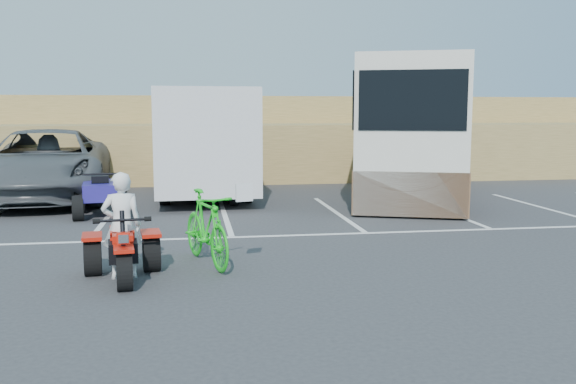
{
  "coord_description": "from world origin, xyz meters",
  "views": [
    {
      "loc": [
        -0.72,
        -9.26,
        2.4
      ],
      "look_at": [
        0.95,
        1.41,
        1.0
      ],
      "focal_mm": 38.0,
      "sensor_mm": 36.0,
      "label": 1
    }
  ],
  "objects": [
    {
      "name": "rv_motorhome",
      "position": [
        5.89,
        8.67,
        1.62
      ],
      "size": [
        6.01,
        10.61,
        3.72
      ],
      "rotation": [
        0.0,
        0.0,
        -0.35
      ],
      "color": "silver",
      "rests_on": "ground"
    },
    {
      "name": "grass_embankment",
      "position": [
        0.0,
        15.48,
        1.42
      ],
      "size": [
        40.0,
        8.5,
        3.1
      ],
      "color": "olive",
      "rests_on": "ground"
    },
    {
      "name": "grey_pickup",
      "position": [
        -4.79,
        8.62,
        0.98
      ],
      "size": [
        3.81,
        7.27,
        1.95
      ],
      "primitive_type": "imported",
      "rotation": [
        0.0,
        0.0,
        0.08
      ],
      "color": "#4F5458",
      "rests_on": "ground"
    },
    {
      "name": "parking_stripes",
      "position": [
        0.87,
        4.07,
        0.0
      ],
      "size": [
        28.0,
        5.16,
        0.01
      ],
      "color": "white",
      "rests_on": "ground"
    },
    {
      "name": "rider",
      "position": [
        -1.76,
        -0.28,
        0.78
      ],
      "size": [
        0.61,
        0.45,
        1.56
      ],
      "primitive_type": "imported",
      "rotation": [
        0.0,
        0.0,
        3.27
      ],
      "color": "white",
      "rests_on": "ground"
    },
    {
      "name": "cargo_trailer",
      "position": [
        -0.43,
        8.62,
        1.64
      ],
      "size": [
        2.77,
        6.57,
        3.03
      ],
      "rotation": [
        0.0,
        0.0,
        0.03
      ],
      "color": "silver",
      "rests_on": "ground"
    },
    {
      "name": "quad_atv_green",
      "position": [
        0.01,
        6.97,
        0.0
      ],
      "size": [
        1.24,
        1.52,
        0.89
      ],
      "primitive_type": null,
      "rotation": [
        0.0,
        0.0,
        -0.18
      ],
      "color": "#155C24",
      "rests_on": "ground"
    },
    {
      "name": "quad_atv_blue",
      "position": [
        -2.87,
        5.4,
        0.0
      ],
      "size": [
        1.45,
        1.81,
        1.08
      ],
      "primitive_type": null,
      "rotation": [
        0.0,
        0.0,
        0.14
      ],
      "color": "navy",
      "rests_on": "ground"
    },
    {
      "name": "red_trike_atv",
      "position": [
        -1.74,
        -0.43,
        0.0
      ],
      "size": [
        1.33,
        1.65,
        0.99
      ],
      "primitive_type": null,
      "rotation": [
        0.0,
        0.0,
        0.13
      ],
      "color": "red",
      "rests_on": "ground"
    },
    {
      "name": "green_dirt_bike",
      "position": [
        -0.53,
        0.34,
        0.59
      ],
      "size": [
        1.12,
        2.05,
        1.18
      ],
      "primitive_type": "imported",
      "rotation": [
        0.0,
        0.0,
        0.3
      ],
      "color": "#14BF19",
      "rests_on": "ground"
    },
    {
      "name": "ground",
      "position": [
        0.0,
        0.0,
        0.0
      ],
      "size": [
        100.0,
        100.0,
        0.0
      ],
      "primitive_type": "plane",
      "color": "#333336",
      "rests_on": "ground"
    }
  ]
}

